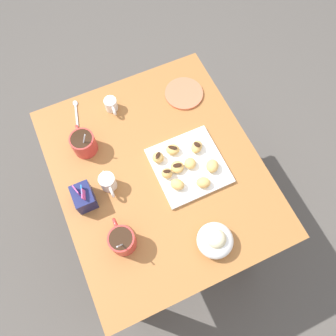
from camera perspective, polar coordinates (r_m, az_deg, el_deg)
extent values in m
plane|color=#514C47|center=(1.96, -1.08, -8.43)|extent=(8.00, 8.00, 0.00)
cube|color=#A36633|center=(1.29, -1.63, -0.72)|extent=(0.92, 0.77, 0.04)
cube|color=#A36633|center=(1.63, 15.58, -12.97)|extent=(0.07, 0.07, 0.69)
cube|color=#A36633|center=(1.84, 3.01, 9.58)|extent=(0.07, 0.07, 0.69)
cube|color=#A36633|center=(1.57, -6.73, -23.21)|extent=(0.07, 0.07, 0.69)
cube|color=#A36633|center=(1.78, -16.32, 1.81)|extent=(0.07, 0.07, 0.69)
cube|color=white|center=(1.27, 3.63, 0.39)|extent=(0.26, 0.26, 0.02)
cylinder|color=red|center=(1.16, -7.90, -12.43)|extent=(0.09, 0.09, 0.09)
torus|color=red|center=(1.17, -8.94, -9.92)|extent=(0.06, 0.01, 0.06)
cylinder|color=#331E11|center=(1.12, -8.18, -12.05)|extent=(0.08, 0.08, 0.01)
cylinder|color=silver|center=(1.12, -7.80, -12.94)|extent=(0.03, 0.04, 0.12)
cylinder|color=red|center=(1.31, -14.40, 4.11)|extent=(0.09, 0.09, 0.09)
torus|color=red|center=(1.34, -15.22, 6.17)|extent=(0.06, 0.01, 0.06)
cylinder|color=#331E11|center=(1.28, -14.78, 4.85)|extent=(0.08, 0.08, 0.01)
cylinder|color=silver|center=(1.28, -14.48, 4.09)|extent=(0.01, 0.04, 0.11)
cylinder|color=white|center=(1.24, -10.41, -2.42)|extent=(0.06, 0.06, 0.07)
cone|color=white|center=(1.22, -11.07, -0.85)|extent=(0.02, 0.02, 0.02)
torus|color=white|center=(1.22, -9.79, -3.97)|extent=(0.05, 0.01, 0.05)
cylinder|color=white|center=(1.21, -10.64, -1.92)|extent=(0.05, 0.05, 0.01)
cube|color=#191E51|center=(1.23, -14.40, -4.90)|extent=(0.09, 0.07, 0.08)
cube|color=#2D84D1|center=(1.18, -14.78, -3.87)|extent=(0.04, 0.02, 0.03)
cube|color=#EA4C93|center=(1.19, -15.66, -3.77)|extent=(0.04, 0.01, 0.03)
cube|color=#EA4C93|center=(1.18, -14.47, -4.47)|extent=(0.04, 0.02, 0.03)
ellipsoid|color=white|center=(1.17, 8.16, -12.32)|extent=(0.13, 0.13, 0.07)
sphere|color=#F4E5B2|center=(1.15, 8.33, -12.10)|extent=(0.07, 0.07, 0.07)
ellipsoid|color=green|center=(1.13, 8.14, -11.27)|extent=(0.03, 0.03, 0.01)
cylinder|color=white|center=(1.40, -9.88, 10.85)|extent=(0.05, 0.05, 0.05)
cone|color=white|center=(1.40, -10.35, 11.99)|extent=(0.02, 0.02, 0.02)
torus|color=white|center=(1.38, -9.37, 9.79)|extent=(0.04, 0.01, 0.04)
cylinder|color=black|center=(1.38, -10.02, 11.33)|extent=(0.04, 0.04, 0.01)
cylinder|color=#E5704C|center=(1.44, 2.78, 12.81)|extent=(0.16, 0.16, 0.01)
cube|color=silver|center=(1.43, -15.55, 8.31)|extent=(0.15, 0.04, 0.00)
ellipsoid|color=silver|center=(1.47, -15.80, 10.78)|extent=(0.03, 0.02, 0.01)
ellipsoid|color=#E5B260|center=(1.27, 0.82, 3.23)|extent=(0.06, 0.07, 0.03)
ellipsoid|color=black|center=(1.26, 0.83, 3.57)|extent=(0.03, 0.04, 0.00)
ellipsoid|color=#E5B260|center=(1.25, 3.87, 0.81)|extent=(0.05, 0.05, 0.03)
ellipsoid|color=#E5B260|center=(1.28, 5.01, 3.70)|extent=(0.07, 0.07, 0.04)
ellipsoid|color=black|center=(1.26, 5.08, 4.08)|extent=(0.03, 0.03, 0.00)
ellipsoid|color=#E5B260|center=(1.22, 1.63, -2.87)|extent=(0.07, 0.07, 0.04)
ellipsoid|color=#E5B260|center=(1.23, -0.20, -0.91)|extent=(0.06, 0.06, 0.04)
ellipsoid|color=black|center=(1.21, -0.20, -0.55)|extent=(0.02, 0.03, 0.00)
ellipsoid|color=#E5B260|center=(1.25, 7.70, 0.36)|extent=(0.07, 0.07, 0.04)
ellipsoid|color=#E5B260|center=(1.22, 6.16, -2.53)|extent=(0.06, 0.07, 0.04)
ellipsoid|color=#E5B260|center=(1.24, 1.61, 0.18)|extent=(0.05, 0.05, 0.03)
ellipsoid|color=black|center=(1.23, 1.63, 0.48)|extent=(0.03, 0.04, 0.00)
ellipsoid|color=#E5B260|center=(1.26, -1.74, 1.84)|extent=(0.06, 0.06, 0.04)
ellipsoid|color=black|center=(1.24, -1.77, 2.22)|extent=(0.03, 0.03, 0.00)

